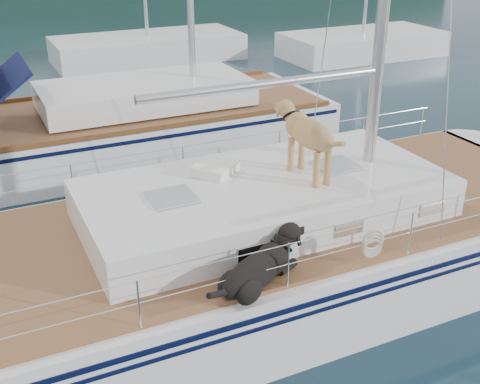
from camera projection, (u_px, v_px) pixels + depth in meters
ground at (216, 300)px, 9.01m from camera, size 120.00×120.00×0.00m
main_sailboat at (221, 259)px, 8.76m from camera, size 12.00×4.04×14.01m
neighbor_sailboat at (102, 133)px, 13.95m from camera, size 11.00×3.50×13.30m
bg_boat_center at (148, 48)px, 23.48m from camera, size 7.20×3.00×11.65m
bg_boat_east at (362, 45)px, 24.13m from camera, size 6.40×3.00×11.65m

